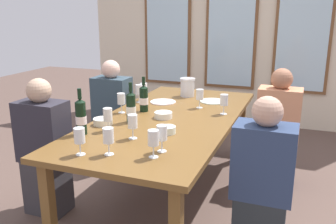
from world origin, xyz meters
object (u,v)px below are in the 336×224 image
object	(u,v)px
wine_bottle_0	(144,98)
seated_person_1	(262,185)
seated_person_2	(113,115)
seated_person_0	(45,151)
dining_table	(169,124)
seated_person_3	(277,131)
wine_bottle_2	(81,117)
wine_glass_3	(200,95)
wine_glass_10	(108,137)
wine_glass_0	(121,100)
white_plate_0	(163,102)
tasting_bowl_0	(103,122)
white_plate_1	(213,101)
wine_glass_4	(79,136)
wine_glass_9	(153,139)
wine_glass_7	(108,115)
wine_glass_5	(133,122)
wine_glass_8	(144,89)
tasting_bowl_2	(163,115)
metal_pitcher	(187,87)
wine_glass_2	(162,134)
wine_glass_6	(224,100)
wine_bottle_1	(131,107)
wine_glass_1	(139,90)
tasting_bowl_1	(168,130)

from	to	relation	value
wine_bottle_0	seated_person_1	bearing A→B (deg)	-30.17
seated_person_2	seated_person_0	bearing A→B (deg)	-90.00
dining_table	seated_person_3	bearing A→B (deg)	35.26
wine_bottle_2	seated_person_2	xyz separation A→B (m)	(-0.41, 1.17, -0.35)
wine_glass_3	wine_glass_10	size ratio (longest dim) A/B	1.00
wine_glass_0	seated_person_2	world-z (taller)	seated_person_2
wine_glass_10	wine_bottle_0	bearing A→B (deg)	102.13
white_plate_0	seated_person_3	bearing A→B (deg)	8.06
tasting_bowl_0	seated_person_3	world-z (taller)	seated_person_3
white_plate_1	dining_table	bearing A→B (deg)	-108.60
wine_glass_4	wine_glass_9	xyz separation A→B (m)	(0.44, 0.12, -0.00)
wine_glass_0	wine_glass_7	bearing A→B (deg)	-73.59
wine_glass_3	seated_person_0	distance (m)	1.41
dining_table	wine_bottle_2	xyz separation A→B (m)	(-0.43, -0.64, 0.20)
seated_person_2	wine_glass_10	bearing A→B (deg)	-61.41
wine_glass_5	wine_glass_8	distance (m)	1.11
wine_glass_3	seated_person_3	xyz separation A→B (m)	(0.69, 0.23, -0.34)
tasting_bowl_2	wine_glass_7	bearing A→B (deg)	-119.49
wine_glass_9	seated_person_0	xyz separation A→B (m)	(-1.06, 0.28, -0.33)
wine_glass_5	seated_person_3	bearing A→B (deg)	53.11
tasting_bowl_0	wine_glass_5	size ratio (longest dim) A/B	0.86
metal_pitcher	wine_glass_10	xyz separation A→B (m)	(0.03, -1.69, 0.02)
wine_glass_2	seated_person_0	bearing A→B (deg)	170.63
seated_person_0	wine_glass_0	bearing A→B (deg)	52.74
tasting_bowl_0	wine_glass_5	bearing A→B (deg)	-29.51
dining_table	wine_glass_10	world-z (taller)	wine_glass_10
wine_bottle_2	wine_glass_8	xyz separation A→B (m)	(-0.00, 1.09, -0.01)
wine_bottle_0	seated_person_3	size ratio (longest dim) A/B	0.28
wine_glass_8	wine_glass_9	size ratio (longest dim) A/B	1.00
wine_glass_6	wine_glass_7	xyz separation A→B (m)	(-0.70, -0.75, 0.00)
wine_bottle_1	wine_glass_1	distance (m)	0.64
white_plate_1	wine_glass_0	distance (m)	0.94
tasting_bowl_0	white_plate_1	bearing A→B (deg)	58.82
tasting_bowl_1	wine_glass_6	world-z (taller)	wine_glass_6
wine_bottle_2	seated_person_2	size ratio (longest dim) A/B	0.30
wine_bottle_1	tasting_bowl_1	bearing A→B (deg)	-23.06
wine_glass_10	wine_glass_6	bearing A→B (deg)	68.05
wine_glass_3	wine_glass_9	size ratio (longest dim) A/B	1.00
dining_table	wine_bottle_2	distance (m)	0.79
metal_pitcher	wine_glass_10	distance (m)	1.69
metal_pitcher	wine_glass_9	size ratio (longest dim) A/B	1.09
wine_glass_1	wine_glass_5	xyz separation A→B (m)	(0.40, -0.96, 0.00)
metal_pitcher	wine_bottle_2	bearing A→B (deg)	-103.60
wine_glass_0	wine_glass_9	size ratio (longest dim) A/B	1.00
wine_bottle_2	tasting_bowl_2	bearing A→B (deg)	55.81
wine_glass_0	wine_glass_4	distance (m)	0.97
wine_glass_0	tasting_bowl_0	bearing A→B (deg)	-85.85
wine_glass_2	wine_glass_6	distance (m)	1.00
tasting_bowl_0	wine_glass_7	bearing A→B (deg)	-45.41
wine_glass_3	wine_glass_10	xyz separation A→B (m)	(-0.21, -1.28, -0.00)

